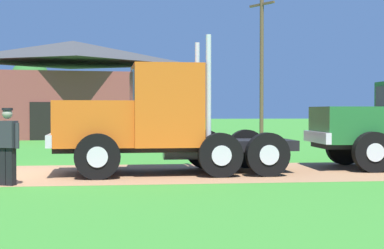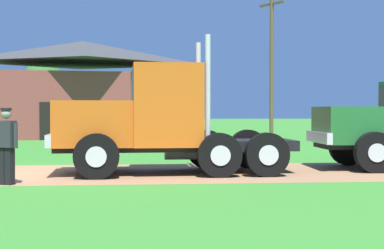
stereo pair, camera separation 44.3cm
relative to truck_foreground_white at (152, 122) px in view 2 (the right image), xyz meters
name	(u,v)px [view 2 (the right image)]	position (x,y,z in m)	size (l,w,h in m)	color
ground_plane	(14,174)	(-3.72, 0.15, -1.40)	(200.00, 200.00, 0.00)	#38822A
dirt_track	(14,174)	(-3.72, 0.15, -1.40)	(120.00, 5.04, 0.01)	#9F714B
truck_foreground_white	(152,122)	(0.00, 0.00, 0.00)	(6.69, 2.81, 3.68)	black
visitor_by_barrel	(6,143)	(-3.41, -2.10, -0.43)	(0.56, 0.40, 1.78)	#2D2D33
shed_building	(83,91)	(-3.91, 22.22, 1.59)	(12.63, 9.07, 6.18)	brown
utility_pole_near	(272,62)	(8.35, 21.75, 3.50)	(1.26, 1.95, 9.29)	brown
tree_mid	(43,81)	(-9.52, 41.44, 3.10)	(3.78, 3.78, 6.61)	#513823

